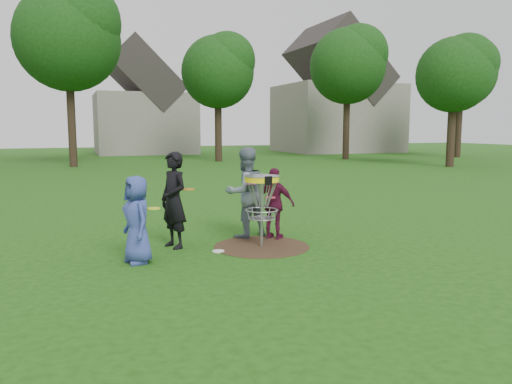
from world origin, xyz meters
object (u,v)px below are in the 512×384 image
object	(u,v)px
player_black	(174,200)
disc_golf_basket	(262,193)
player_grey	(245,193)
player_maroon	(275,204)
player_blue	(137,220)

from	to	relation	value
player_black	disc_golf_basket	bearing A→B (deg)	49.84
player_grey	player_maroon	distance (m)	0.64
player_black	player_maroon	bearing A→B (deg)	68.76
player_blue	player_maroon	world-z (taller)	player_blue
player_blue	player_grey	world-z (taller)	player_grey
player_blue	player_black	size ratio (longest dim) A/B	0.81
player_black	disc_golf_basket	world-z (taller)	player_black
player_grey	disc_golf_basket	xyz separation A→B (m)	(0.01, -0.90, 0.10)
player_grey	player_blue	bearing A→B (deg)	15.32
player_blue	player_maroon	bearing A→B (deg)	93.86
player_maroon	player_grey	bearing A→B (deg)	8.31
player_grey	disc_golf_basket	distance (m)	0.90
player_black	player_grey	xyz separation A→B (m)	(1.54, 0.38, 0.02)
player_black	disc_golf_basket	distance (m)	1.64
player_grey	player_black	bearing A→B (deg)	1.43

